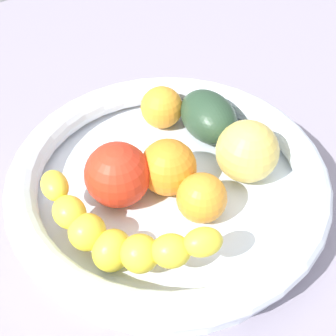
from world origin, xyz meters
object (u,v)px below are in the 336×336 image
orange_mid_right (202,198)px  fruit_bowl (168,183)px  apple_yellow (247,151)px  tomato_red (118,175)px  orange_front (162,107)px  banana_draped_left (116,235)px  orange_mid_left (167,167)px  avocado_dark (208,117)px

orange_mid_right → fruit_bowl: bearing=96.4°
apple_yellow → fruit_bowl: bearing=158.2°
fruit_bowl → tomato_red: (-5.16, 1.82, 2.91)cm
fruit_bowl → orange_front: (5.64, 9.41, 2.06)cm
tomato_red → banana_draped_left: bearing=-121.7°
orange_mid_left → tomato_red: tomato_red is taller
fruit_bowl → orange_mid_left: orange_mid_left is taller
orange_mid_right → apple_yellow: bearing=13.5°
orange_front → orange_mid_right: bearing=-109.1°
fruit_bowl → orange_front: 11.16cm
banana_draped_left → tomato_red: 7.55cm
apple_yellow → orange_mid_left: bearing=157.5°
orange_front → orange_mid_left: bearing=-121.6°
orange_mid_left → apple_yellow: 9.08cm
orange_mid_right → orange_mid_left: bearing=96.9°
orange_mid_right → avocado_dark: size_ratio=0.60×
banana_draped_left → apple_yellow: bearing=4.2°
fruit_bowl → orange_front: size_ratio=6.62×
orange_front → tomato_red: bearing=-144.9°
banana_draped_left → orange_mid_right: size_ratio=3.35×
fruit_bowl → apple_yellow: bearing=-21.8°
orange_front → tomato_red: tomato_red is taller
fruit_bowl → banana_draped_left: banana_draped_left is taller
orange_mid_left → banana_draped_left: bearing=-152.4°
fruit_bowl → orange_mid_right: bearing=-83.6°
orange_front → apple_yellow: bearing=-78.1°
orange_front → orange_mid_left: (-5.70, -9.26, 0.45)cm
fruit_bowl → tomato_red: size_ratio=5.01×
fruit_bowl → apple_yellow: 9.41cm
orange_mid_left → orange_mid_right: orange_mid_left is taller
fruit_bowl → orange_mid_right: (0.58, -5.17, 2.03)cm
orange_mid_left → avocado_dark: orange_mid_left is taller
apple_yellow → banana_draped_left: bearing=-175.8°
fruit_bowl → avocado_dark: 10.44cm
orange_front → apple_yellow: size_ratio=0.76×
fruit_bowl → orange_front: orange_front is taller
fruit_bowl → orange_mid_right: orange_mid_right is taller
orange_mid_right → tomato_red: 9.09cm
banana_draped_left → tomato_red: tomato_red is taller
orange_mid_left → tomato_red: size_ratio=0.89×
fruit_bowl → avocado_dark: size_ratio=4.02×
banana_draped_left → orange_front: (14.77, 14.00, -0.61)cm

